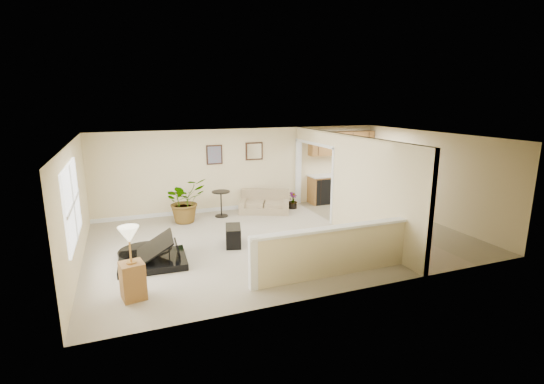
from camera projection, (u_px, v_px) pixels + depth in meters
name	position (u px, v px, depth m)	size (l,w,h in m)	color
floor	(282.00, 238.00, 9.75)	(9.00, 9.00, 0.00)	tan
back_wall	(245.00, 169.00, 12.19)	(9.00, 0.04, 2.50)	beige
front_wall	(349.00, 225.00, 6.74)	(9.00, 0.04, 2.50)	beige
left_wall	(75.00, 207.00, 7.89)	(0.04, 6.00, 2.50)	beige
right_wall	(430.00, 176.00, 11.03)	(0.04, 6.00, 2.50)	beige
ceiling	(282.00, 137.00, 9.18)	(9.00, 6.00, 0.04)	white
kitchen_vinyl	(387.00, 224.00, 10.85)	(2.70, 6.00, 0.01)	gray
interior_partition	(341.00, 183.00, 10.33)	(0.18, 5.99, 2.50)	beige
pony_half_wall	(331.00, 251.00, 7.56)	(3.42, 0.22, 1.00)	beige
left_window	(72.00, 203.00, 7.40)	(0.05, 2.15, 1.45)	white
wall_art_left	(214.00, 155.00, 11.72)	(0.48, 0.04, 0.58)	#311D12
wall_mirror	(254.00, 151.00, 12.14)	(0.55, 0.04, 0.55)	#311D12
kitchen_cabinets	(339.00, 176.00, 13.15)	(2.36, 0.65, 2.33)	olive
piano	(149.00, 238.00, 8.21)	(1.64, 1.70, 1.28)	black
piano_bench	(233.00, 236.00, 9.25)	(0.34, 0.68, 0.45)	black
loveseat	(264.00, 201.00, 12.02)	(1.81, 1.40, 0.85)	tan
accent_table	(221.00, 200.00, 11.47)	(0.52, 0.52, 0.76)	black
palm_plant	(185.00, 201.00, 10.94)	(1.40, 1.31, 1.24)	black
small_plant	(293.00, 202.00, 12.40)	(0.38, 0.38, 0.52)	black
lamp_stand	(132.00, 269.00, 6.68)	(0.45, 0.45, 1.30)	olive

